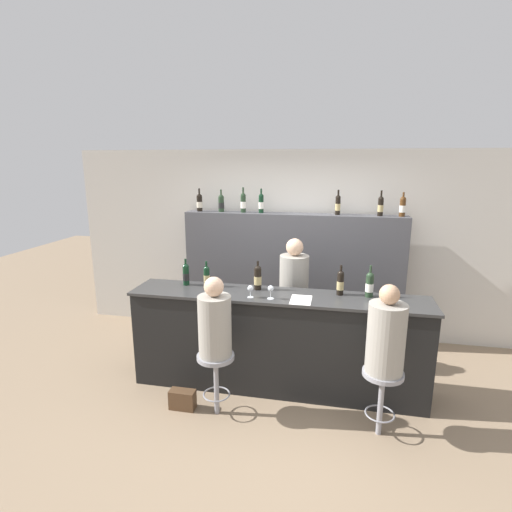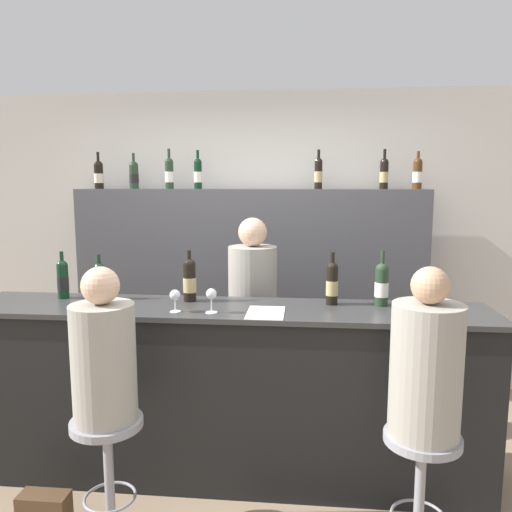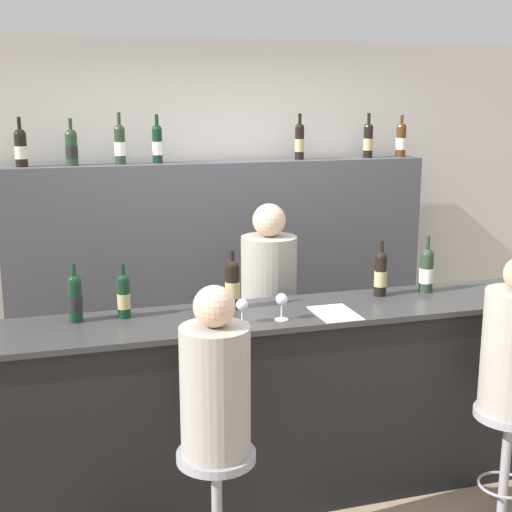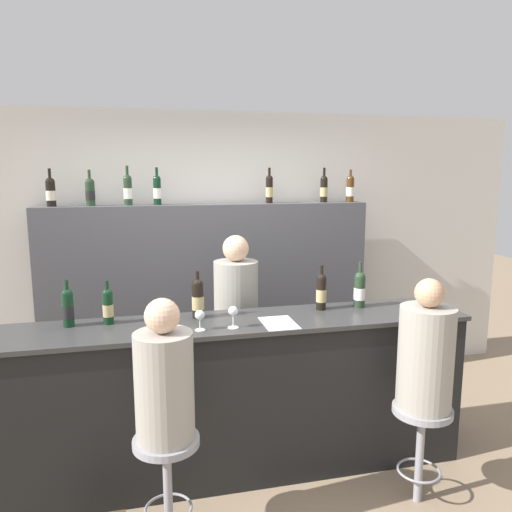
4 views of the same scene
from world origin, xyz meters
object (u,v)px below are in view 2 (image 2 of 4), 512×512
object	(u,v)px
guest_seated_left	(104,355)
wine_bottle_backbar_1	(134,175)
wine_bottle_counter_4	(382,284)
wine_bottle_backbar_5	(384,173)
wine_bottle_counter_1	(100,280)
handbag	(44,512)
wine_bottle_backbar_4	(318,173)
bar_stool_right	(421,462)
bartender	(253,336)
wine_bottle_counter_0	(63,279)
wine_bottle_backbar_3	(198,173)
wine_bottle_counter_2	(190,280)
wine_glass_1	(211,295)
bar_stool_left	(108,445)
wine_glass_0	(175,296)
wine_bottle_backbar_2	(169,173)
wine_bottle_backbar_0	(99,174)
wine_bottle_counter_3	(332,283)
guest_seated_right	(426,365)

from	to	relation	value
guest_seated_left	wine_bottle_backbar_1	bearing A→B (deg)	104.19
wine_bottle_counter_4	wine_bottle_backbar_5	xyz separation A→B (m)	(0.17, 1.21, 0.68)
wine_bottle_counter_1	wine_bottle_backbar_1	world-z (taller)	wine_bottle_backbar_1
wine_bottle_backbar_5	handbag	world-z (taller)	wine_bottle_backbar_5
wine_bottle_backbar_4	handbag	bearing A→B (deg)	-126.84
bar_stool_right	bartender	size ratio (longest dim) A/B	0.40
wine_bottle_counter_4	bartender	size ratio (longest dim) A/B	0.21
wine_bottle_counter_0	wine_bottle_backbar_3	bearing A→B (deg)	62.59
wine_bottle_counter_1	wine_bottle_counter_4	world-z (taller)	wine_bottle_counter_4
wine_bottle_counter_2	wine_bottle_backbar_4	distance (m)	1.61
wine_glass_1	bartender	size ratio (longest dim) A/B	0.09
bartender	handbag	size ratio (longest dim) A/B	6.05
wine_bottle_backbar_5	bar_stool_left	size ratio (longest dim) A/B	0.51
wine_bottle_backbar_5	wine_glass_1	xyz separation A→B (m)	(-1.16, -1.48, -0.71)
wine_bottle_backbar_5	bartender	xyz separation A→B (m)	(-1.00, -0.77, -1.17)
wine_glass_0	bar_stool_right	bearing A→B (deg)	-18.91
wine_bottle_backbar_1	bar_stool_right	bearing A→B (deg)	-43.46
wine_bottle_counter_1	wine_bottle_backbar_4	xyz separation A→B (m)	(1.40, 1.21, 0.70)
bar_stool_right	wine_bottle_counter_0	bearing A→B (deg)	161.16
guest_seated_left	handbag	distance (m)	0.94
wine_glass_1	wine_bottle_backbar_2	bearing A→B (deg)	113.16
wine_bottle_backbar_2	wine_glass_1	distance (m)	1.77
wine_bottle_counter_2	wine_bottle_counter_4	bearing A→B (deg)	-0.00
wine_bottle_backbar_1	handbag	size ratio (longest dim) A/B	1.17
wine_bottle_counter_4	wine_bottle_backbar_0	xyz separation A→B (m)	(-2.24, 1.21, 0.67)
wine_bottle_counter_3	wine_bottle_backbar_2	bearing A→B (deg)	137.58
wine_bottle_counter_3	wine_bottle_counter_4	xyz separation A→B (m)	(0.29, -0.00, -0.00)
wine_bottle_counter_0	bartender	xyz separation A→B (m)	(1.17, 0.45, -0.48)
guest_seated_right	guest_seated_left	bearing A→B (deg)	180.00
wine_glass_0	wine_glass_1	bearing A→B (deg)	0.00
wine_glass_1	handbag	distance (m)	1.43
wine_bottle_backbar_3	wine_bottle_backbar_4	distance (m)	1.01
wine_bottle_backbar_0	wine_bottle_backbar_3	world-z (taller)	wine_bottle_backbar_3
wine_bottle_backbar_1	wine_bottle_backbar_2	size ratio (longest dim) A/B	0.90
wine_bottle_counter_3	wine_bottle_backbar_4	bearing A→B (deg)	93.05
wine_bottle_counter_2	bartender	size ratio (longest dim) A/B	0.20
wine_bottle_backbar_5	handbag	distance (m)	3.29
wine_bottle_counter_1	wine_bottle_backbar_2	distance (m)	1.40
bar_stool_right	bar_stool_left	bearing A→B (deg)	180.00
wine_glass_0	handbag	xyz separation A→B (m)	(-0.61, -0.45, -1.07)
wine_bottle_backbar_2	bar_stool_right	distance (m)	2.94
wine_bottle_backbar_5	wine_glass_0	distance (m)	2.14
wine_bottle_backbar_4	wine_bottle_backbar_5	xyz separation A→B (m)	(0.53, 0.00, -0.00)
wine_bottle_backbar_0	wine_bottle_backbar_3	bearing A→B (deg)	0.00
wine_bottle_backbar_2	handbag	xyz separation A→B (m)	(-0.18, -1.93, -1.80)
wine_bottle_counter_1	wine_bottle_backbar_2	world-z (taller)	wine_bottle_backbar_2
wine_bottle_counter_1	wine_bottle_backbar_3	distance (m)	1.45
wine_bottle_counter_0	wine_bottle_backbar_1	world-z (taller)	wine_bottle_backbar_1
wine_bottle_counter_3	guest_seated_left	bearing A→B (deg)	-147.98
wine_bottle_backbar_2	bartender	xyz separation A→B (m)	(0.79, -0.77, -1.17)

